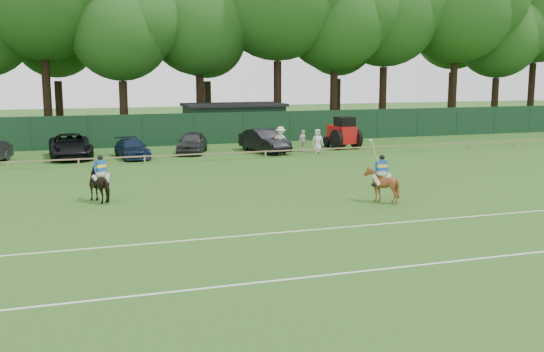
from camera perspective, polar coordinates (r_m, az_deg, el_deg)
name	(u,v)px	position (r m, az deg, el deg)	size (l,w,h in m)	color
ground	(284,225)	(24.23, 1.11, -4.44)	(160.00, 160.00, 0.00)	#1E4C14
horse_dark	(101,185)	(29.47, -15.05, -0.75)	(0.82, 1.79, 1.51)	black
horse_chestnut	(381,185)	(28.75, 9.77, -0.78)	(1.25, 1.41, 1.55)	brown
suv_black	(70,146)	(44.57, -17.62, 2.57)	(2.67, 5.78, 1.61)	black
sedan_navy	(132,149)	(43.54, -12.43, 2.42)	(1.79, 4.39, 1.27)	#121F39
hatch_grey	(192,143)	(45.31, -7.18, 2.99)	(1.79, 4.46, 1.52)	#333336
estate_black	(265,141)	(45.59, -0.67, 3.18)	(1.72, 4.93, 1.63)	black
spectator_left	(281,141)	(44.32, 0.77, 3.20)	(1.25, 0.72, 1.94)	silver
spectator_mid	(303,141)	(45.97, 2.77, 3.18)	(0.92, 0.38, 1.57)	silver
spectator_right	(318,141)	(45.15, 4.11, 3.14)	(0.83, 0.54, 1.70)	silver
rider_dark	(101,169)	(29.35, -15.10, 0.59)	(0.88, 0.61, 1.41)	silver
rider_chestnut	(382,169)	(28.62, 9.81, 0.63)	(0.93, 0.66, 2.05)	silver
pitch_lines	(320,250)	(21.07, 4.29, -6.60)	(60.00, 5.10, 0.01)	silver
pitch_rail	(192,155)	(41.28, -7.21, 1.92)	(62.10, 0.10, 0.50)	#997F5B
perimeter_fence	(169,130)	(50.00, -9.23, 4.12)	(92.08, 0.08, 2.50)	#14351E
utility_shed	(234,121)	(54.14, -3.45, 4.93)	(8.40, 4.40, 3.04)	#14331E
tree_row	(177,135)	(58.30, -8.51, 3.65)	(96.00, 12.00, 21.00)	#26561C
tractor	(343,133)	(48.12, 6.36, 3.82)	(2.14, 2.99, 2.38)	#B31110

